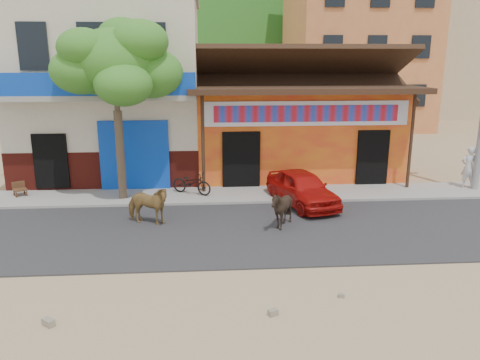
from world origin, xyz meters
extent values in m
plane|color=#9E825B|center=(0.00, 0.00, 0.00)|extent=(120.00, 120.00, 0.00)
cube|color=#28282B|center=(0.00, 2.50, 0.02)|extent=(60.00, 5.00, 0.04)
cube|color=gray|center=(0.00, 6.00, 0.06)|extent=(60.00, 2.00, 0.12)
cube|color=orange|center=(2.00, 10.00, 1.80)|extent=(8.00, 6.00, 3.60)
cube|color=beige|center=(-5.50, 10.00, 3.50)|extent=(7.00, 6.00, 7.00)
cube|color=#CC723F|center=(9.00, 24.00, 6.00)|extent=(9.00, 9.00, 12.00)
cube|color=tan|center=(18.00, 30.00, 5.00)|extent=(8.00, 8.00, 10.00)
ellipsoid|color=#194C14|center=(0.00, 70.00, 12.00)|extent=(100.00, 40.00, 24.00)
imported|color=olive|center=(-3.44, 3.25, 0.62)|extent=(1.51, 1.03, 1.17)
imported|color=black|center=(0.44, 2.65, 0.62)|extent=(1.28, 1.21, 1.16)
imported|color=#B0100C|center=(1.48, 4.80, 0.62)|extent=(2.29, 3.65, 1.16)
imported|color=black|center=(-2.23, 6.08, 0.52)|extent=(1.61, 1.22, 0.81)
imported|color=silver|center=(8.00, 6.20, 0.90)|extent=(0.59, 0.41, 1.56)
camera|label=1|loc=(-1.66, -10.01, 4.79)|focal=35.00mm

